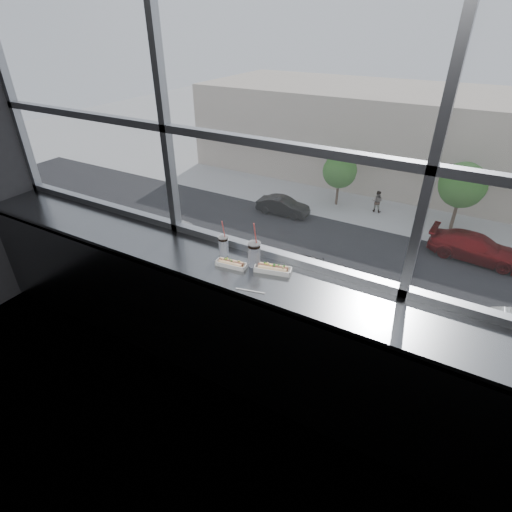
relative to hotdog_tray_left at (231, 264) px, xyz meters
The scene contains 24 objects.
floor 1.67m from the hotdog_tray_left, 79.22° to the right, with size 6.00×6.00×0.00m, color #232326.
wall_back_lower 0.68m from the hotdog_tray_left, 51.10° to the left, with size 6.00×6.00×0.00m, color black.
window_glass 1.24m from the hotdog_tray_left, 52.98° to the left, with size 6.00×6.00×0.00m, color silver.
window_mullions 1.23m from the hotdog_tray_left, 51.10° to the left, with size 6.00×0.08×2.40m, color gray, non-canonical shape.
counter 0.24m from the hotdog_tray_left, ahead, with size 6.00×0.55×0.06m, color slate.
counter_fascia 0.67m from the hotdog_tray_left, 46.54° to the right, with size 6.00×0.04×1.04m, color slate.
hotdog_tray_left is the anchor object (origin of this frame).
hotdog_tray_right 0.33m from the hotdog_tray_left, 15.72° to the left, with size 0.29×0.16×0.07m.
soda_cup_left 0.20m from the hotdog_tray_left, 141.21° to the left, with size 0.09×0.09×0.31m.
soda_cup_right 0.20m from the hotdog_tray_left, 34.76° to the left, with size 0.10×0.10×0.38m.
loose_straw 0.36m from the hotdog_tray_left, 35.43° to the right, with size 0.01×0.01×0.21m, color white.
wrapper 0.10m from the hotdog_tray_left, 164.20° to the right, with size 0.09×0.06×0.02m, color silver.
plaza_ground 45.43m from the hotdog_tray_left, 89.70° to the left, with size 120.00×120.00×0.00m, color #A1A1A1.
plaza_near 14.13m from the hotdog_tray_left, 88.18° to the left, with size 50.00×14.00×0.04m, color #A1A1A1.
street_asphalt 23.62m from the hotdog_tray_left, 89.35° to the left, with size 80.00×10.00×0.06m, color black.
far_sidewalk 30.77m from the hotdog_tray_left, 89.53° to the left, with size 80.00×6.00×0.04m, color #A1A1A1.
far_building 39.14m from the hotdog_tray_left, 89.65° to the left, with size 50.00×14.00×8.00m, color #B3A594.
car_far_a 28.94m from the hotdog_tray_left, 114.61° to the left, with size 5.52×2.30×1.84m, color black.
car_near_b 20.38m from the hotdog_tray_left, 108.26° to the left, with size 6.30×2.63×2.10m, color black.
car_far_b 26.79m from the hotdog_tray_left, 83.53° to the left, with size 6.65×2.77×2.22m, color #6E080B.
car_near_a 24.62m from the hotdog_tray_left, 132.20° to the left, with size 5.86×2.44×1.95m, color #9B9B9B.
pedestrian_a 30.91m from the hotdog_tray_left, 99.51° to the left, with size 0.95×0.71×2.13m, color #66605B.
tree_left 30.82m from the hotdog_tray_left, 105.92° to the left, with size 2.77×2.77×4.32m.
tree_center 29.60m from the hotdog_tray_left, 88.08° to the left, with size 3.26×3.26×5.09m.
Camera 1 is at (1.22, -0.95, 2.76)m, focal length 28.00 mm.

